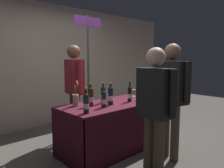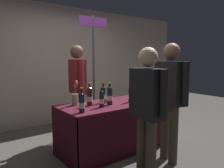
% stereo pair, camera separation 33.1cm
% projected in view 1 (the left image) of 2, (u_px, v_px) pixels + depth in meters
% --- Properties ---
extents(ground_plane, '(12.00, 12.00, 0.00)m').
position_uv_depth(ground_plane, '(112.00, 149.00, 3.44)').
color(ground_plane, '#514C47').
extents(back_partition, '(7.29, 0.12, 2.58)m').
position_uv_depth(back_partition, '(51.00, 65.00, 4.70)').
color(back_partition, '#B2A893').
rests_on(back_partition, ground_plane).
extents(tasting_table, '(1.64, 0.79, 0.74)m').
position_uv_depth(tasting_table, '(112.00, 117.00, 3.38)').
color(tasting_table, '#4C1423').
rests_on(tasting_table, ground_plane).
extents(featured_wine_bottle, '(0.08, 0.08, 0.33)m').
position_uv_depth(featured_wine_bottle, '(111.00, 95.00, 3.22)').
color(featured_wine_bottle, '#192333').
rests_on(featured_wine_bottle, tasting_table).
extents(display_bottle_0, '(0.07, 0.07, 0.32)m').
position_uv_depth(display_bottle_0, '(130.00, 94.00, 3.46)').
color(display_bottle_0, black).
rests_on(display_bottle_0, tasting_table).
extents(display_bottle_1, '(0.08, 0.08, 0.34)m').
position_uv_depth(display_bottle_1, '(91.00, 96.00, 3.13)').
color(display_bottle_1, '#38230F').
rests_on(display_bottle_1, tasting_table).
extents(display_bottle_2, '(0.07, 0.07, 0.29)m').
position_uv_depth(display_bottle_2, '(104.00, 99.00, 3.04)').
color(display_bottle_2, '#192333').
rests_on(display_bottle_2, tasting_table).
extents(display_bottle_3, '(0.07, 0.07, 0.33)m').
position_uv_depth(display_bottle_3, '(86.00, 103.00, 2.72)').
color(display_bottle_3, '#192333').
rests_on(display_bottle_3, tasting_table).
extents(display_bottle_4, '(0.07, 0.07, 0.32)m').
position_uv_depth(display_bottle_4, '(103.00, 94.00, 3.35)').
color(display_bottle_4, black).
rests_on(display_bottle_4, tasting_table).
extents(display_bottle_5, '(0.07, 0.07, 0.34)m').
position_uv_depth(display_bottle_5, '(143.00, 91.00, 3.70)').
color(display_bottle_5, '#192333').
rests_on(display_bottle_5, tasting_table).
extents(wine_glass_near_vendor, '(0.07, 0.07, 0.13)m').
position_uv_depth(wine_glass_near_vendor, '(109.00, 96.00, 3.43)').
color(wine_glass_near_vendor, silver).
rests_on(wine_glass_near_vendor, tasting_table).
extents(wine_glass_mid, '(0.07, 0.07, 0.13)m').
position_uv_depth(wine_glass_mid, '(134.00, 92.00, 3.92)').
color(wine_glass_mid, silver).
rests_on(wine_glass_mid, tasting_table).
extents(flower_vase, '(0.09, 0.09, 0.37)m').
position_uv_depth(flower_vase, '(76.00, 98.00, 3.14)').
color(flower_vase, tan).
rests_on(flower_vase, tasting_table).
extents(brochure_stand, '(0.11, 0.14, 0.17)m').
position_uv_depth(brochure_stand, '(109.00, 95.00, 3.59)').
color(brochure_stand, silver).
rests_on(brochure_stand, tasting_table).
extents(vendor_presenter, '(0.29, 0.57, 1.66)m').
position_uv_depth(vendor_presenter, '(74.00, 84.00, 3.70)').
color(vendor_presenter, '#4C4233').
rests_on(vendor_presenter, ground_plane).
extents(taster_foreground_right, '(0.23, 0.56, 1.56)m').
position_uv_depth(taster_foreground_right, '(155.00, 104.00, 2.43)').
color(taster_foreground_right, '#4C4233').
rests_on(taster_foreground_right, ground_plane).
extents(taster_foreground_left, '(0.31, 0.62, 1.64)m').
position_uv_depth(taster_foreground_left, '(171.00, 90.00, 3.01)').
color(taster_foreground_left, '#4C4233').
rests_on(taster_foreground_left, ground_plane).
extents(booth_signpost, '(0.64, 0.04, 2.27)m').
position_uv_depth(booth_signpost, '(88.00, 58.00, 4.27)').
color(booth_signpost, '#47474C').
rests_on(booth_signpost, ground_plane).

